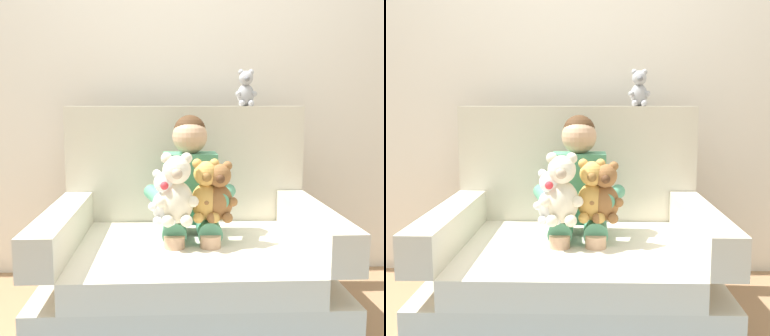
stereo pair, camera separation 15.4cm
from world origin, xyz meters
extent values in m
plane|color=#936D4C|center=(0.00, 0.00, 0.00)|extent=(8.00, 8.00, 0.00)
cube|color=silver|center=(0.00, 0.79, 1.30)|extent=(6.00, 0.10, 2.60)
cube|color=beige|center=(0.00, 0.00, 0.14)|extent=(1.27, 1.03, 0.28)
cube|color=beige|center=(0.00, -0.07, 0.34)|extent=(0.99, 0.89, 0.12)
cube|color=beige|center=(0.00, 0.45, 0.71)|extent=(1.27, 0.14, 0.62)
cube|color=beige|center=(-0.57, -0.07, 0.49)|extent=(0.14, 0.89, 0.17)
cube|color=beige|center=(0.57, -0.07, 0.49)|extent=(0.14, 0.89, 0.17)
cube|color=#4C9370|center=(0.01, 0.16, 0.63)|extent=(0.26, 0.16, 0.34)
sphere|color=tan|center=(0.01, 0.16, 0.88)|extent=(0.17, 0.17, 0.17)
sphere|color=#472D19|center=(0.01, 0.17, 0.91)|extent=(0.16, 0.16, 0.16)
cylinder|color=#4C9370|center=(-0.07, 0.03, 0.46)|extent=(0.11, 0.26, 0.11)
cylinder|color=tan|center=(-0.07, -0.10, 0.31)|extent=(0.09, 0.09, 0.30)
cylinder|color=#4C9370|center=(0.09, 0.03, 0.46)|extent=(0.11, 0.26, 0.11)
cylinder|color=tan|center=(0.09, -0.10, 0.31)|extent=(0.09, 0.09, 0.30)
cylinder|color=#4C9370|center=(-0.15, 0.04, 0.61)|extent=(0.13, 0.27, 0.07)
cylinder|color=#4C9370|center=(0.17, 0.04, 0.61)|extent=(0.13, 0.27, 0.07)
ellipsoid|color=silver|center=(-0.05, -0.10, 0.61)|extent=(0.15, 0.12, 0.19)
sphere|color=silver|center=(-0.05, -0.11, 0.76)|extent=(0.12, 0.12, 0.12)
sphere|color=tan|center=(-0.05, -0.16, 0.75)|extent=(0.05, 0.05, 0.05)
sphere|color=silver|center=(-0.10, -0.10, 0.80)|extent=(0.05, 0.05, 0.05)
sphere|color=silver|center=(-0.12, -0.13, 0.62)|extent=(0.05, 0.05, 0.05)
sphere|color=silver|center=(-0.09, -0.15, 0.54)|extent=(0.05, 0.05, 0.05)
sphere|color=silver|center=(-0.01, -0.10, 0.80)|extent=(0.05, 0.05, 0.05)
sphere|color=silver|center=(0.01, -0.13, 0.62)|extent=(0.05, 0.05, 0.05)
sphere|color=silver|center=(-0.01, -0.15, 0.54)|extent=(0.05, 0.05, 0.05)
ellipsoid|color=white|center=(-0.11, -0.08, 0.59)|extent=(0.11, 0.09, 0.15)
sphere|color=white|center=(-0.11, -0.09, 0.70)|extent=(0.09, 0.09, 0.09)
sphere|color=#DB333D|center=(-0.11, -0.13, 0.69)|extent=(0.04, 0.04, 0.04)
sphere|color=white|center=(-0.14, -0.09, 0.74)|extent=(0.04, 0.04, 0.04)
sphere|color=white|center=(-0.16, -0.11, 0.59)|extent=(0.04, 0.04, 0.04)
sphere|color=white|center=(-0.14, -0.12, 0.53)|extent=(0.04, 0.04, 0.04)
sphere|color=white|center=(-0.08, -0.09, 0.74)|extent=(0.04, 0.04, 0.04)
sphere|color=white|center=(-0.06, -0.11, 0.59)|extent=(0.04, 0.04, 0.04)
sphere|color=white|center=(-0.08, -0.12, 0.53)|extent=(0.04, 0.04, 0.04)
ellipsoid|color=gold|center=(0.08, -0.04, 0.60)|extent=(0.13, 0.11, 0.17)
sphere|color=gold|center=(0.08, -0.05, 0.73)|extent=(0.11, 0.11, 0.11)
sphere|color=brown|center=(0.08, -0.10, 0.72)|extent=(0.04, 0.04, 0.04)
sphere|color=gold|center=(0.04, -0.05, 0.77)|extent=(0.04, 0.04, 0.04)
sphere|color=gold|center=(0.01, -0.07, 0.61)|extent=(0.04, 0.04, 0.04)
sphere|color=gold|center=(0.04, -0.09, 0.54)|extent=(0.05, 0.05, 0.05)
sphere|color=gold|center=(0.11, -0.05, 0.77)|extent=(0.04, 0.04, 0.04)
sphere|color=gold|center=(0.14, -0.07, 0.61)|extent=(0.04, 0.04, 0.04)
sphere|color=gold|center=(0.11, -0.09, 0.54)|extent=(0.05, 0.05, 0.05)
ellipsoid|color=brown|center=(0.14, -0.04, 0.60)|extent=(0.13, 0.11, 0.16)
sphere|color=brown|center=(0.14, -0.06, 0.72)|extent=(0.11, 0.11, 0.11)
sphere|color=#4C2D19|center=(0.14, -0.10, 0.71)|extent=(0.04, 0.04, 0.04)
sphere|color=brown|center=(0.10, -0.05, 0.76)|extent=(0.04, 0.04, 0.04)
sphere|color=brown|center=(0.08, -0.08, 0.60)|extent=(0.04, 0.04, 0.04)
sphere|color=brown|center=(0.10, -0.09, 0.54)|extent=(0.05, 0.05, 0.05)
sphere|color=brown|center=(0.17, -0.05, 0.76)|extent=(0.04, 0.04, 0.04)
sphere|color=brown|center=(0.20, -0.08, 0.60)|extent=(0.04, 0.04, 0.04)
sphere|color=brown|center=(0.17, -0.09, 0.54)|extent=(0.05, 0.05, 0.05)
ellipsoid|color=#9E9EA3|center=(0.33, 0.45, 1.08)|extent=(0.09, 0.08, 0.12)
sphere|color=#9E9EA3|center=(0.33, 0.44, 1.17)|extent=(0.08, 0.08, 0.08)
sphere|color=slate|center=(0.33, 0.40, 1.17)|extent=(0.03, 0.03, 0.03)
sphere|color=#9E9EA3|center=(0.30, 0.44, 1.20)|extent=(0.03, 0.03, 0.03)
sphere|color=#9E9EA3|center=(0.29, 0.42, 1.09)|extent=(0.03, 0.03, 0.03)
sphere|color=#9E9EA3|center=(0.30, 0.41, 1.04)|extent=(0.03, 0.03, 0.03)
sphere|color=#9E9EA3|center=(0.36, 0.44, 1.20)|extent=(0.03, 0.03, 0.03)
sphere|color=#9E9EA3|center=(0.37, 0.42, 1.09)|extent=(0.03, 0.03, 0.03)
sphere|color=#9E9EA3|center=(0.35, 0.41, 1.04)|extent=(0.03, 0.03, 0.03)
camera|label=1|loc=(-0.09, -2.15, 1.04)|focal=44.77mm
camera|label=2|loc=(0.07, -2.15, 1.04)|focal=44.77mm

